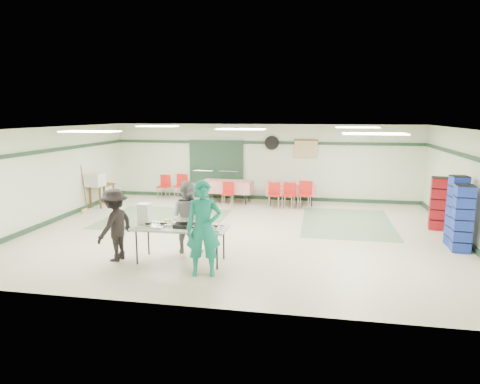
% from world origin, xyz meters
% --- Properties ---
extents(floor, '(11.00, 11.00, 0.00)m').
position_xyz_m(floor, '(0.00, 0.00, 0.00)').
color(floor, '#BDB098').
rests_on(floor, ground).
extents(ceiling, '(11.00, 11.00, 0.00)m').
position_xyz_m(ceiling, '(0.00, 0.00, 2.70)').
color(ceiling, white).
rests_on(ceiling, wall_back).
extents(wall_back, '(11.00, 0.00, 11.00)m').
position_xyz_m(wall_back, '(0.00, 4.50, 1.35)').
color(wall_back, beige).
rests_on(wall_back, floor).
extents(wall_front, '(11.00, 0.00, 11.00)m').
position_xyz_m(wall_front, '(0.00, -4.50, 1.35)').
color(wall_front, beige).
rests_on(wall_front, floor).
extents(wall_left, '(0.00, 9.00, 9.00)m').
position_xyz_m(wall_left, '(-5.50, 0.00, 1.35)').
color(wall_left, beige).
rests_on(wall_left, floor).
extents(wall_right, '(0.00, 9.00, 9.00)m').
position_xyz_m(wall_right, '(5.50, 0.00, 1.35)').
color(wall_right, beige).
rests_on(wall_right, floor).
extents(trim_back, '(11.00, 0.06, 0.10)m').
position_xyz_m(trim_back, '(0.00, 4.47, 2.05)').
color(trim_back, '#1F3927').
rests_on(trim_back, wall_back).
extents(baseboard_back, '(11.00, 0.06, 0.12)m').
position_xyz_m(baseboard_back, '(0.00, 4.47, 0.06)').
color(baseboard_back, '#1F3927').
rests_on(baseboard_back, floor).
extents(trim_left, '(0.06, 9.00, 0.10)m').
position_xyz_m(trim_left, '(-5.47, 0.00, 2.05)').
color(trim_left, '#1F3927').
rests_on(trim_left, wall_back).
extents(baseboard_left, '(0.06, 9.00, 0.12)m').
position_xyz_m(baseboard_left, '(-5.47, 0.00, 0.06)').
color(baseboard_left, '#1F3927').
rests_on(baseboard_left, floor).
extents(trim_right, '(0.06, 9.00, 0.10)m').
position_xyz_m(trim_right, '(5.47, 0.00, 2.05)').
color(trim_right, '#1F3927').
rests_on(trim_right, wall_back).
extents(baseboard_right, '(0.06, 9.00, 0.12)m').
position_xyz_m(baseboard_right, '(5.47, 0.00, 0.06)').
color(baseboard_right, '#1F3927').
rests_on(baseboard_right, floor).
extents(green_patch_a, '(3.50, 3.00, 0.01)m').
position_xyz_m(green_patch_a, '(-2.50, 1.00, 0.00)').
color(green_patch_a, gray).
rests_on(green_patch_a, floor).
extents(green_patch_b, '(2.50, 3.50, 0.01)m').
position_xyz_m(green_patch_b, '(2.80, 1.50, 0.00)').
color(green_patch_b, gray).
rests_on(green_patch_b, floor).
extents(double_door_left, '(0.90, 0.06, 2.10)m').
position_xyz_m(double_door_left, '(-2.20, 4.44, 1.05)').
color(double_door_left, gray).
rests_on(double_door_left, floor).
extents(double_door_right, '(0.90, 0.06, 2.10)m').
position_xyz_m(double_door_right, '(-1.25, 4.44, 1.05)').
color(double_door_right, gray).
rests_on(double_door_right, floor).
extents(door_frame, '(2.00, 0.03, 2.15)m').
position_xyz_m(door_frame, '(-1.73, 4.42, 1.05)').
color(door_frame, '#1F3927').
rests_on(door_frame, floor).
extents(wall_fan, '(0.50, 0.10, 0.50)m').
position_xyz_m(wall_fan, '(0.30, 4.44, 2.05)').
color(wall_fan, black).
rests_on(wall_fan, wall_back).
extents(scroll_banner, '(0.80, 0.02, 0.60)m').
position_xyz_m(scroll_banner, '(1.50, 4.44, 1.85)').
color(scroll_banner, tan).
rests_on(scroll_banner, wall_back).
extents(serving_table, '(1.96, 0.81, 0.76)m').
position_xyz_m(serving_table, '(-0.83, -2.47, 0.72)').
color(serving_table, '#A8A8A3').
rests_on(serving_table, floor).
extents(sheet_tray_right, '(0.63, 0.48, 0.02)m').
position_xyz_m(sheet_tray_right, '(-0.25, -2.58, 0.77)').
color(sheet_tray_right, silver).
rests_on(sheet_tray_right, serving_table).
extents(sheet_tray_mid, '(0.64, 0.49, 0.02)m').
position_xyz_m(sheet_tray_mid, '(-1.00, -2.33, 0.77)').
color(sheet_tray_mid, silver).
rests_on(sheet_tray_mid, serving_table).
extents(sheet_tray_left, '(0.56, 0.43, 0.02)m').
position_xyz_m(sheet_tray_left, '(-1.42, -2.58, 0.77)').
color(sheet_tray_left, silver).
rests_on(sheet_tray_left, serving_table).
extents(baking_pan, '(0.44, 0.28, 0.08)m').
position_xyz_m(baking_pan, '(-0.71, -2.53, 0.80)').
color(baking_pan, black).
rests_on(baking_pan, serving_table).
extents(foam_box_stack, '(0.24, 0.22, 0.44)m').
position_xyz_m(foam_box_stack, '(-1.64, -2.42, 0.98)').
color(foam_box_stack, white).
rests_on(foam_box_stack, serving_table).
extents(volunteer_teal, '(0.75, 0.58, 1.84)m').
position_xyz_m(volunteer_teal, '(-0.15, -3.11, 0.92)').
color(volunteer_teal, '#138370').
rests_on(volunteer_teal, floor).
extents(volunteer_grey, '(0.91, 0.78, 1.62)m').
position_xyz_m(volunteer_grey, '(-0.89, -1.82, 0.81)').
color(volunteer_grey, gray).
rests_on(volunteer_grey, floor).
extents(volunteer_dark, '(0.76, 1.09, 1.54)m').
position_xyz_m(volunteer_dark, '(-2.21, -2.63, 0.77)').
color(volunteer_dark, black).
rests_on(volunteer_dark, floor).
extents(dining_table_a, '(1.75, 0.95, 0.77)m').
position_xyz_m(dining_table_a, '(1.04, 3.70, 0.57)').
color(dining_table_a, red).
rests_on(dining_table_a, floor).
extents(dining_table_b, '(1.76, 0.83, 0.77)m').
position_xyz_m(dining_table_b, '(-1.16, 3.70, 0.57)').
color(dining_table_b, red).
rests_on(dining_table_b, floor).
extents(chair_a, '(0.46, 0.46, 0.84)m').
position_xyz_m(chair_a, '(1.03, 3.13, 0.52)').
color(chair_a, red).
rests_on(chair_a, floor).
extents(chair_b, '(0.41, 0.41, 0.83)m').
position_xyz_m(chair_b, '(0.54, 3.13, 0.51)').
color(chair_b, red).
rests_on(chair_b, floor).
extents(chair_c, '(0.49, 0.49, 0.91)m').
position_xyz_m(chair_c, '(1.55, 3.14, 0.56)').
color(chair_c, red).
rests_on(chair_c, floor).
extents(chair_d, '(0.38, 0.38, 0.81)m').
position_xyz_m(chair_d, '(-1.01, 3.13, 0.49)').
color(chair_d, red).
rests_on(chair_d, floor).
extents(chair_loose_a, '(0.44, 0.44, 0.89)m').
position_xyz_m(chair_loose_a, '(-2.97, 4.09, 0.54)').
color(chair_loose_a, red).
rests_on(chair_loose_a, floor).
extents(chair_loose_b, '(0.44, 0.44, 0.86)m').
position_xyz_m(chair_loose_b, '(-3.58, 3.98, 0.52)').
color(chair_loose_b, red).
rests_on(chair_loose_b, floor).
extents(crate_stack_blue_a, '(0.39, 0.39, 1.66)m').
position_xyz_m(crate_stack_blue_a, '(5.15, -0.24, 0.83)').
color(crate_stack_blue_a, '#192899').
rests_on(crate_stack_blue_a, floor).
extents(crate_stack_red, '(0.50, 0.50, 1.41)m').
position_xyz_m(crate_stack_red, '(5.15, 1.27, 0.71)').
color(crate_stack_red, maroon).
rests_on(crate_stack_red, floor).
extents(crate_stack_blue_b, '(0.42, 0.42, 1.52)m').
position_xyz_m(crate_stack_blue_b, '(5.15, -0.69, 0.76)').
color(crate_stack_blue_b, '#192899').
rests_on(crate_stack_blue_b, floor).
extents(printer_table, '(0.69, 0.90, 0.74)m').
position_xyz_m(printer_table, '(-5.15, 2.29, 0.63)').
color(printer_table, brown).
rests_on(printer_table, floor).
extents(office_printer, '(0.56, 0.50, 0.42)m').
position_xyz_m(office_printer, '(-5.15, 1.89, 0.95)').
color(office_printer, beige).
rests_on(office_printer, printer_table).
extents(broom, '(0.06, 0.24, 1.48)m').
position_xyz_m(broom, '(-5.23, 1.34, 0.77)').
color(broom, brown).
rests_on(broom, floor).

